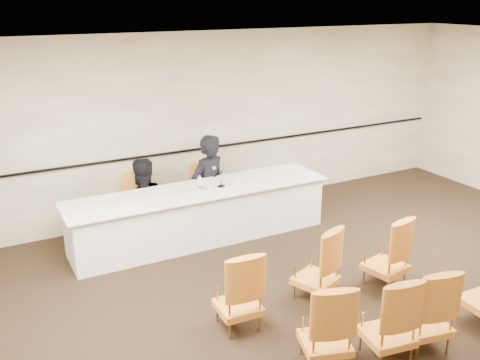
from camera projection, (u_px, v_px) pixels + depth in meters
name	position (u px, v px, depth m)	size (l,w,h in m)	color
floor	(355.00, 326.00, 6.01)	(10.00, 10.00, 0.00)	black
ceiling	(377.00, 54.00, 5.03)	(10.00, 10.00, 0.00)	white
wall_back	(205.00, 124.00, 8.86)	(10.00, 0.04, 3.00)	#B1A58B
wall_rail	(207.00, 148.00, 8.96)	(9.80, 0.04, 0.03)	black
panel_table	(200.00, 214.00, 8.04)	(4.00, 0.92, 0.80)	white
panelist_main	(208.00, 191.00, 8.66)	(0.69, 0.45, 1.88)	black
panelist_main_chair	(208.00, 193.00, 8.67)	(0.50, 0.50, 0.95)	orange
panelist_second	(142.00, 210.00, 8.21)	(0.81, 0.63, 1.66)	black
panelist_second_chair	(142.00, 205.00, 8.18)	(0.50, 0.50, 0.95)	orange
papers	(224.00, 186.00, 8.03)	(0.30, 0.22, 0.00)	white
microphone	(221.00, 178.00, 7.96)	(0.11, 0.21, 0.29)	black
water_bottle	(200.00, 183.00, 7.81)	(0.07, 0.07, 0.24)	teal
drinking_glass	(210.00, 187.00, 7.88)	(0.06, 0.06, 0.10)	silver
coffee_cup	(237.00, 181.00, 8.08)	(0.08, 0.08, 0.13)	white
aud_chair_front_left	(238.00, 289.00, 5.85)	(0.50, 0.50, 0.95)	orange
aud_chair_front_mid	(316.00, 263.00, 6.42)	(0.50, 0.50, 0.95)	orange
aud_chair_front_right	(386.00, 251.00, 6.72)	(0.50, 0.50, 0.95)	orange
aud_chair_back_left	(326.00, 323.00, 5.24)	(0.50, 0.50, 0.95)	orange
aud_chair_back_mid	(388.00, 316.00, 5.35)	(0.50, 0.50, 0.95)	orange
aud_chair_extra	(426.00, 307.00, 5.52)	(0.50, 0.50, 0.95)	orange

